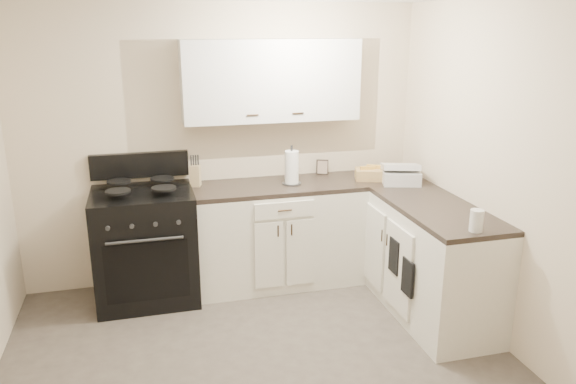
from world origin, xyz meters
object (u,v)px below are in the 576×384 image
object	(u,v)px
wicker_basket	(372,174)
countertop_grill	(401,176)
stove	(146,248)
knife_block	(195,176)
paper_towel	(292,168)

from	to	relation	value
wicker_basket	countertop_grill	world-z (taller)	countertop_grill
stove	countertop_grill	distance (m)	2.33
knife_block	countertop_grill	bearing A→B (deg)	7.72
knife_block	wicker_basket	distance (m)	1.60
stove	wicker_basket	xyz separation A→B (m)	(2.05, -0.04, 0.53)
knife_block	paper_towel	xyz separation A→B (m)	(0.84, -0.15, 0.06)
paper_towel	wicker_basket	bearing A→B (deg)	-3.50
paper_towel	wicker_basket	distance (m)	0.76
knife_block	paper_towel	bearing A→B (deg)	9.33
stove	countertop_grill	world-z (taller)	countertop_grill
paper_towel	countertop_grill	distance (m)	0.98
knife_block	countertop_grill	distance (m)	1.83
stove	knife_block	distance (m)	0.76
wicker_basket	paper_towel	bearing A→B (deg)	176.50
knife_block	countertop_grill	xyz separation A→B (m)	(1.79, -0.37, -0.04)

